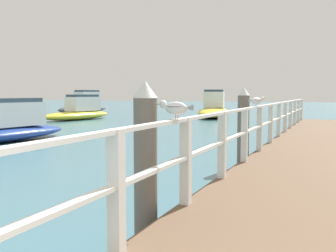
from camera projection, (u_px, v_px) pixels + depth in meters
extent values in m
cube|color=brown|center=(321.00, 153.00, 10.50)|extent=(2.84, 21.55, 0.41)
cube|color=silver|center=(116.00, 192.00, 3.35)|extent=(0.12, 0.12, 1.07)
cube|color=silver|center=(186.00, 161.00, 4.87)|extent=(0.12, 0.12, 1.07)
cube|color=silver|center=(222.00, 145.00, 6.39)|extent=(0.12, 0.12, 1.07)
cube|color=silver|center=(244.00, 135.00, 7.91)|extent=(0.12, 0.12, 1.07)
cube|color=silver|center=(260.00, 128.00, 9.44)|extent=(0.12, 0.12, 1.07)
cube|color=silver|center=(271.00, 123.00, 10.96)|extent=(0.12, 0.12, 1.07)
cube|color=silver|center=(279.00, 120.00, 12.48)|extent=(0.12, 0.12, 1.07)
cube|color=silver|center=(285.00, 117.00, 14.01)|extent=(0.12, 0.12, 1.07)
cube|color=silver|center=(290.00, 114.00, 15.53)|extent=(0.12, 0.12, 1.07)
cube|color=silver|center=(295.00, 112.00, 17.05)|extent=(0.12, 0.12, 1.07)
cube|color=silver|center=(298.00, 111.00, 18.57)|extent=(0.12, 0.12, 1.07)
cube|color=silver|center=(301.00, 109.00, 20.10)|extent=(0.12, 0.12, 1.07)
cube|color=silver|center=(271.00, 105.00, 10.92)|extent=(0.10, 19.95, 0.04)
cube|color=silver|center=(271.00, 121.00, 10.96)|extent=(0.10, 19.95, 0.04)
cylinder|color=#6B6056|center=(146.00, 171.00, 4.71)|extent=(0.28, 0.28, 1.72)
cone|color=white|center=(145.00, 89.00, 4.63)|extent=(0.29, 0.29, 0.20)
cylinder|color=#6B6056|center=(243.00, 131.00, 9.54)|extent=(0.28, 0.28, 1.72)
cone|color=white|center=(244.00, 91.00, 9.46)|extent=(0.29, 0.29, 0.20)
ellipsoid|color=white|center=(176.00, 108.00, 4.52)|extent=(0.30, 0.17, 0.15)
sphere|color=white|center=(163.00, 104.00, 4.61)|extent=(0.09, 0.09, 0.09)
cone|color=gold|center=(158.00, 104.00, 4.64)|extent=(0.05, 0.03, 0.02)
cone|color=#939399|center=(189.00, 108.00, 4.43)|extent=(0.09, 0.08, 0.07)
ellipsoid|color=#939399|center=(176.00, 106.00, 4.52)|extent=(0.25, 0.21, 0.04)
cylinder|color=tan|center=(176.00, 117.00, 4.50)|extent=(0.01, 0.01, 0.05)
cylinder|color=tan|center=(178.00, 117.00, 4.54)|extent=(0.01, 0.01, 0.05)
ellipsoid|color=white|center=(256.00, 101.00, 8.95)|extent=(0.27, 0.30, 0.15)
sphere|color=white|center=(262.00, 99.00, 9.03)|extent=(0.09, 0.09, 0.09)
cone|color=gold|center=(264.00, 99.00, 9.06)|extent=(0.05, 0.05, 0.02)
cone|color=#939399|center=(251.00, 100.00, 8.86)|extent=(0.10, 0.11, 0.07)
ellipsoid|color=#939399|center=(256.00, 100.00, 8.95)|extent=(0.27, 0.28, 0.04)
cylinder|color=tan|center=(255.00, 105.00, 8.97)|extent=(0.01, 0.01, 0.05)
cylinder|color=tan|center=(257.00, 105.00, 8.93)|extent=(0.01, 0.01, 0.05)
ellipsoid|color=gold|center=(77.00, 115.00, 26.31)|extent=(2.58, 6.01, 0.58)
cube|color=white|center=(83.00, 104.00, 26.73)|extent=(1.44, 2.47, 0.93)
cube|color=#334756|center=(83.00, 96.00, 26.69)|extent=(1.33, 2.23, 0.16)
cube|color=white|center=(10.00, 114.00, 14.73)|extent=(1.47, 2.59, 0.88)
cube|color=#334756|center=(9.00, 100.00, 14.69)|extent=(1.36, 2.34, 0.16)
ellipsoid|color=gold|center=(214.00, 112.00, 29.26)|extent=(3.91, 7.68, 0.72)
cube|color=white|center=(214.00, 99.00, 29.91)|extent=(2.09, 3.20, 1.15)
cube|color=#334756|center=(214.00, 91.00, 29.85)|extent=(1.93, 2.89, 0.16)
ellipsoid|color=#4C4C51|center=(83.00, 109.00, 34.75)|extent=(2.58, 5.84, 0.72)
cube|color=white|center=(87.00, 98.00, 35.15)|extent=(1.47, 2.40, 1.15)
cube|color=#334756|center=(87.00, 91.00, 35.10)|extent=(1.37, 2.16, 0.16)
sphere|color=#E54C19|center=(13.00, 111.00, 31.16)|extent=(0.70, 0.70, 0.70)
cylinder|color=#262626|center=(12.00, 102.00, 31.10)|extent=(0.08, 0.08, 0.70)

